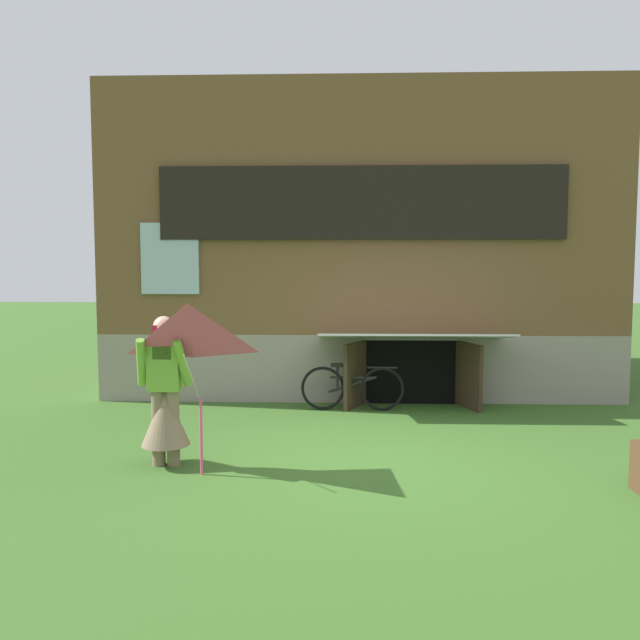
% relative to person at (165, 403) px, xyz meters
% --- Properties ---
extents(ground_plane, '(60.00, 60.00, 0.00)m').
position_rel_person_xyz_m(ground_plane, '(2.19, 0.24, -0.68)').
color(ground_plane, '#386023').
extents(log_house, '(8.30, 6.60, 5.03)m').
position_rel_person_xyz_m(log_house, '(2.19, 5.98, 1.84)').
color(log_house, gray).
rests_on(log_house, ground_plane).
extents(person, '(0.61, 0.52, 1.62)m').
position_rel_person_xyz_m(person, '(0.00, 0.00, 0.00)').
color(person, '#7F6B51').
rests_on(person, ground_plane).
extents(kite, '(1.08, 1.09, 1.67)m').
position_rel_person_xyz_m(kite, '(0.40, -0.58, 0.66)').
color(kite, '#E54C7F').
rests_on(kite, ground_plane).
extents(bicycle_black, '(1.53, 0.09, 0.70)m').
position_rel_person_xyz_m(bicycle_black, '(2.05, 2.73, -0.34)').
color(bicycle_black, black).
rests_on(bicycle_black, ground_plane).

